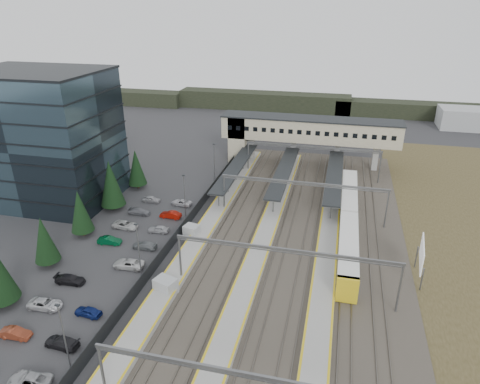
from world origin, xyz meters
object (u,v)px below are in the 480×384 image
(footbridge, at_px, (297,131))
(billboard, at_px, (422,255))
(office_building, at_px, (43,137))
(relay_cabin_near, at_px, (166,287))
(train, at_px, (348,222))
(relay_cabin_far, at_px, (192,231))

(footbridge, height_order, billboard, footbridge)
(office_building, bearing_deg, billboard, -10.25)
(relay_cabin_near, bearing_deg, office_building, 144.93)
(footbridge, relative_size, train, 1.05)
(office_building, distance_m, train, 56.93)
(train, height_order, billboard, billboard)
(train, bearing_deg, office_building, 179.11)
(train, xyz_separation_m, billboard, (9.56, -10.99, 1.82))
(relay_cabin_far, xyz_separation_m, train, (24.59, 7.54, 0.94))
(relay_cabin_far, distance_m, footbridge, 40.90)
(relay_cabin_near, distance_m, billboard, 34.51)
(train, bearing_deg, relay_cabin_near, -135.72)
(relay_cabin_near, xyz_separation_m, footbridge, (10.63, 53.22, 6.78))
(relay_cabin_far, xyz_separation_m, footbridge, (12.29, 38.40, 6.88))
(relay_cabin_near, relative_size, footbridge, 0.08)
(relay_cabin_far, distance_m, train, 25.73)
(relay_cabin_near, xyz_separation_m, relay_cabin_far, (-1.66, 14.82, -0.10))
(footbridge, xyz_separation_m, billboard, (21.85, -41.86, -4.12))
(relay_cabin_near, height_order, train, train)
(office_building, distance_m, footbridge, 53.18)
(office_building, xyz_separation_m, relay_cabin_far, (31.41, -8.41, -11.14))
(train, relative_size, billboard, 5.96)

